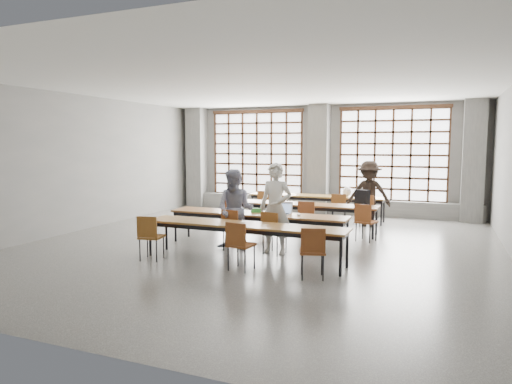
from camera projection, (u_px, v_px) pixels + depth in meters
floor at (259, 246)px, 10.06m from camera, size 11.00×11.00×0.00m
ceiling at (259, 84)px, 9.69m from camera, size 11.00×11.00×0.00m
wall_back at (321, 159)px, 14.94m from camera, size 10.00×0.00×10.00m
wall_front at (66, 190)px, 4.81m from camera, size 10.00×0.00×10.00m
wall_left at (79, 163)px, 11.75m from camera, size 0.00×11.00×11.00m
column_left at (197, 158)px, 16.37m from camera, size 0.60×0.55×3.50m
column_mid at (319, 159)px, 14.68m from camera, size 0.60×0.55×3.50m
column_right at (473, 161)px, 12.99m from camera, size 0.60×0.55×3.50m
window_left at (257, 154)px, 15.70m from camera, size 3.32×0.12×3.00m
window_right at (392, 155)px, 14.01m from camera, size 3.32×0.12×3.00m
sill_ledge at (319, 205)px, 14.91m from camera, size 9.80×0.35×0.50m
desk_row_a at (316, 198)px, 13.46m from camera, size 4.00×0.70×0.73m
desk_row_b at (298, 206)px, 11.67m from camera, size 4.00×0.70×0.73m
desk_row_c at (257, 216)px, 10.00m from camera, size 4.00×0.70×0.73m
desk_row_d at (243, 227)px, 8.66m from camera, size 4.00×0.70×0.73m
chair_back_left at (265, 202)px, 13.42m from camera, size 0.50×0.50×0.88m
chair_back_mid at (339, 206)px, 12.59m from camera, size 0.48×0.48×0.88m
chair_back_right at (367, 207)px, 12.30m from camera, size 0.46×0.46×0.88m
chair_mid_left at (231, 211)px, 11.71m from camera, size 0.51×0.51×0.88m
chair_mid_centre at (307, 215)px, 10.95m from camera, size 0.46×0.46×0.88m
chair_mid_right at (365, 219)px, 10.43m from camera, size 0.52×0.52×0.88m
chair_front_left at (233, 226)px, 9.55m from camera, size 0.46×0.47×0.88m
chair_front_right at (273, 228)px, 9.22m from camera, size 0.50×0.51×0.88m
chair_near_left at (150, 233)px, 8.72m from camera, size 0.49×0.49×0.88m
chair_near_mid at (239, 241)px, 8.02m from camera, size 0.46×0.46×0.88m
chair_near_right at (313, 248)px, 7.52m from camera, size 0.53×0.53×0.88m
student_male at (276, 208)px, 9.29m from camera, size 0.69×0.47×1.86m
student_female at (236, 210)px, 9.64m from camera, size 0.88×0.71×1.71m
student_back at (369, 194)px, 12.38m from camera, size 1.17×0.70×1.78m
laptop_front at (283, 211)px, 9.88m from camera, size 0.39×0.35×0.26m
laptop_back at (362, 195)px, 13.05m from camera, size 0.42×0.38×0.26m
mouse at (299, 215)px, 9.62m from camera, size 0.11×0.09×0.04m
green_box at (257, 210)px, 10.08m from camera, size 0.26×0.14×0.09m
phone at (263, 214)px, 9.84m from camera, size 0.14×0.10×0.01m
paper_sheet_a at (277, 202)px, 11.93m from camera, size 0.33×0.26×0.00m
paper_sheet_b at (287, 203)px, 11.73m from camera, size 0.33×0.25×0.00m
paper_sheet_c at (302, 203)px, 11.62m from camera, size 0.30×0.22×0.00m
backpack at (362, 198)px, 11.08m from camera, size 0.37×0.31×0.40m
plastic_bag at (347, 192)px, 13.15m from camera, size 0.31×0.27×0.29m
red_pouch at (152, 234)px, 8.81m from camera, size 0.22×0.14×0.06m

